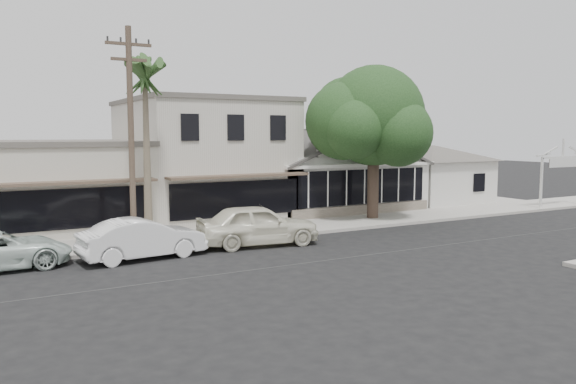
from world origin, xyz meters
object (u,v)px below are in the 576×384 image
car_0 (258,225)px  arch_sign (563,159)px  car_1 (143,239)px  shade_tree (370,119)px  utility_pole (131,134)px

car_0 → arch_sign: bearing=-78.6°
arch_sign → car_0: arch_sign is taller
car_1 → shade_tree: 14.89m
arch_sign → utility_pole: (-27.40, -0.10, 1.63)m
utility_pole → car_0: (4.97, -1.30, -3.89)m
car_1 → shade_tree: bearing=-81.0°
utility_pole → shade_tree: utility_pole is taller
utility_pole → car_1: utility_pole is taller
car_0 → car_1: (-5.00, -0.20, -0.11)m
car_0 → shade_tree: 10.41m
utility_pole → shade_tree: (13.57, 2.18, 0.81)m
utility_pole → car_0: bearing=-14.6°
car_0 → car_1: car_0 is taller
utility_pole → car_1: size_ratio=1.89×
utility_pole → shade_tree: size_ratio=1.06×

